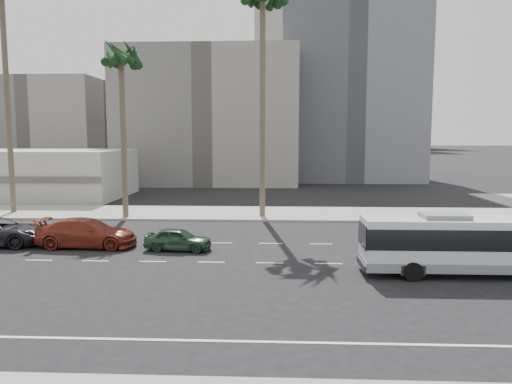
# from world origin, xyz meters

# --- Properties ---
(ground) EXTENTS (700.00, 700.00, 0.00)m
(ground) POSITION_xyz_m (0.00, 0.00, 0.00)
(ground) COLOR black
(ground) RESTS_ON ground
(sidewalk_north) EXTENTS (120.00, 7.00, 0.15)m
(sidewalk_north) POSITION_xyz_m (0.00, 15.50, 0.07)
(sidewalk_north) COLOR gray
(sidewalk_north) RESTS_ON ground
(commercial_low) EXTENTS (22.00, 12.16, 5.00)m
(commercial_low) POSITION_xyz_m (-30.00, 25.99, 2.50)
(commercial_low) COLOR #B0AEA5
(commercial_low) RESTS_ON ground
(midrise_beige_west) EXTENTS (24.00, 18.00, 18.00)m
(midrise_beige_west) POSITION_xyz_m (-12.00, 45.00, 9.00)
(midrise_beige_west) COLOR slate
(midrise_beige_west) RESTS_ON ground
(midrise_gray_center) EXTENTS (20.00, 20.00, 26.00)m
(midrise_gray_center) POSITION_xyz_m (8.00, 52.00, 13.00)
(midrise_gray_center) COLOR #54555B
(midrise_gray_center) RESTS_ON ground
(midrise_beige_far) EXTENTS (18.00, 16.00, 15.00)m
(midrise_beige_far) POSITION_xyz_m (-38.00, 50.00, 7.50)
(midrise_beige_far) COLOR slate
(midrise_beige_far) RESTS_ON ground
(civic_tower) EXTENTS (42.00, 42.00, 129.00)m
(civic_tower) POSITION_xyz_m (-2.00, 250.00, 38.83)
(civic_tower) COLOR #B7B0A0
(civic_tower) RESTS_ON ground
(highrise_right) EXTENTS (26.00, 26.00, 70.00)m
(highrise_right) POSITION_xyz_m (45.00, 230.00, 35.00)
(highrise_right) COLOR slate
(highrise_right) RESTS_ON ground
(highrise_far) EXTENTS (22.00, 22.00, 60.00)m
(highrise_far) POSITION_xyz_m (70.00, 260.00, 30.00)
(highrise_far) COLOR slate
(highrise_far) RESTS_ON ground
(city_bus) EXTENTS (10.05, 2.46, 2.88)m
(city_bus) POSITION_xyz_m (6.37, -1.70, 1.51)
(city_bus) COLOR silver
(city_bus) RESTS_ON ground
(car_a) EXTENTS (1.83, 3.88, 1.28)m
(car_a) POSITION_xyz_m (-8.20, 2.59, 0.64)
(car_a) COLOR #24412B
(car_a) RESTS_ON ground
(car_b) EXTENTS (2.39, 5.78, 1.67)m
(car_b) POSITION_xyz_m (-13.70, 3.18, 0.84)
(car_b) COLOR maroon
(car_b) RESTS_ON ground
(palm_near) EXTENTS (5.47, 5.47, 18.41)m
(palm_near) POSITION_xyz_m (-3.79, 13.86, 16.68)
(palm_near) COLOR brown
(palm_near) RESTS_ON ground
(palm_mid) EXTENTS (4.36, 4.36, 13.50)m
(palm_mid) POSITION_xyz_m (-14.53, 13.00, 12.15)
(palm_mid) COLOR brown
(palm_mid) RESTS_ON ground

